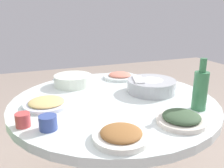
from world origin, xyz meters
The scene contains 10 objects.
round_dining_table centered at (0.00, 0.00, 0.66)m, with size 1.13×1.13×0.77m.
rice_bowl centered at (-0.25, -0.03, 0.81)m, with size 0.29×0.29×0.08m.
soup_bowl centered at (0.16, -0.33, 0.81)m, with size 0.26×0.24×0.07m.
dish_noodles centered at (0.36, -0.03, 0.79)m, with size 0.24×0.24×0.04m.
dish_stirfry centered at (0.13, 0.41, 0.79)m, with size 0.22×0.22×0.05m.
dish_shrimp centered at (-0.19, -0.37, 0.79)m, with size 0.23×0.23×0.04m.
dish_greens centered at (-0.17, 0.38, 0.80)m, with size 0.22×0.22×0.05m.
green_bottle centered at (-0.34, 0.28, 0.88)m, with size 0.07×0.07×0.26m.
tea_cup_near centered at (0.38, 0.23, 0.80)m, with size 0.07×0.07×0.06m, color #394C93.
tea_cup_far centered at (0.48, 0.17, 0.80)m, with size 0.06×0.06×0.06m, color #CB4646.
Camera 1 is at (0.45, 1.16, 1.25)m, focal length 38.24 mm.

